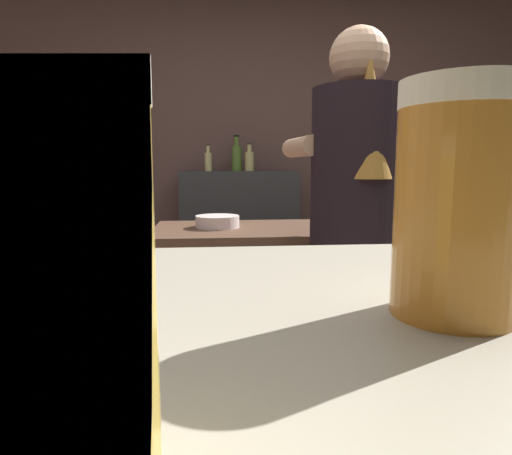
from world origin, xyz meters
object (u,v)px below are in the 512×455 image
at_px(mixing_bowl, 217,222).
at_px(knife_block, 447,202).
at_px(pint_glass_near, 457,201).
at_px(bottle_vinegar, 249,160).
at_px(chefs_knife, 384,226).
at_px(bartender, 355,220).
at_px(bottle_hot_sauce, 237,157).
at_px(bottle_olive_oil, 208,161).

bearing_deg(mixing_bowl, knife_block, 4.69).
xyz_separation_m(pint_glass_near, bottle_vinegar, (0.10, 2.97, 0.07)).
bearing_deg(mixing_bowl, chefs_knife, -4.46).
height_order(bartender, bottle_hot_sauce, bartender).
bearing_deg(bottle_hot_sauce, knife_block, -45.89).
height_order(bottle_hot_sauce, bottle_vinegar, bottle_hot_sauce).
relative_size(bartender, chefs_knife, 7.07).
bearing_deg(bartender, mixing_bowl, 43.14).
relative_size(knife_block, pint_glass_near, 1.78).
relative_size(knife_block, bottle_hot_sauce, 1.06).
bearing_deg(bottle_olive_oil, bottle_hot_sauce, 32.83).
xyz_separation_m(bartender, knife_block, (0.69, 0.57, 0.02)).
bearing_deg(bartender, pint_glass_near, 159.31).
distance_m(knife_block, pint_glass_near, 2.21).
height_order(chefs_knife, pint_glass_near, pint_glass_near).
bearing_deg(pint_glass_near, chefs_knife, 69.59).
xyz_separation_m(bartender, bottle_olive_oil, (-0.58, 1.52, 0.25)).
relative_size(pint_glass_near, bottle_vinegar, 0.77).
bearing_deg(knife_block, bottle_vinegar, 132.85).
bearing_deg(chefs_knife, mixing_bowl, 170.36).
height_order(pint_glass_near, bottle_hot_sauce, bottle_hot_sauce).
bearing_deg(pint_glass_near, bottle_olive_oil, 93.98).
xyz_separation_m(mixing_bowl, bottle_olive_oil, (-0.05, 1.06, 0.30)).
height_order(bartender, pint_glass_near, bartender).
distance_m(mixing_bowl, pint_glass_near, 1.85).
distance_m(mixing_bowl, bottle_hot_sauce, 1.25).
xyz_separation_m(knife_block, bottle_olive_oil, (-1.27, 0.96, 0.23)).
bearing_deg(bottle_olive_oil, mixing_bowl, -87.11).
relative_size(chefs_knife, bottle_olive_oil, 1.28).
bearing_deg(bottle_vinegar, bottle_olive_oil, -164.13).
distance_m(mixing_bowl, chefs_knife, 0.81).
distance_m(bartender, bottle_hot_sauce, 1.72).
bearing_deg(bottle_vinegar, bottle_hot_sauce, 151.64).
bearing_deg(pint_glass_near, bottle_hot_sauce, 89.85).
relative_size(mixing_bowl, bottle_olive_oil, 1.12).
relative_size(bottle_hot_sauce, bottle_vinegar, 1.29).
distance_m(bottle_hot_sauce, bottle_olive_oil, 0.25).
relative_size(bartender, knife_block, 6.11).
height_order(bottle_hot_sauce, bottle_olive_oil, bottle_hot_sauce).
distance_m(knife_block, mixing_bowl, 1.22).
xyz_separation_m(bartender, bottle_hot_sauce, (-0.37, 1.66, 0.27)).
height_order(knife_block, bottle_olive_oil, bottle_olive_oil).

